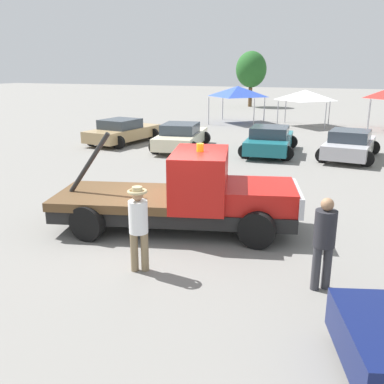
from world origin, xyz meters
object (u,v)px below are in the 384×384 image
(canopy_tent_blue, at_px, (238,91))
(person_near_truck, at_px, (324,238))
(parked_car_cream, at_px, (181,137))
(canopy_tent_white, at_px, (305,95))
(person_at_hood, at_px, (138,222))
(tree_left, at_px, (251,70))
(parked_car_tan, at_px, (123,131))
(parked_car_silver, at_px, (349,145))
(parked_car_teal, at_px, (270,140))
(tow_truck, at_px, (188,196))

(canopy_tent_blue, bearing_deg, person_near_truck, -70.66)
(parked_car_cream, distance_m, canopy_tent_white, 12.37)
(canopy_tent_blue, bearing_deg, person_at_hood, -78.93)
(person_near_truck, xyz_separation_m, tree_left, (-10.76, 37.36, 2.73))
(person_near_truck, height_order, canopy_tent_blue, canopy_tent_blue)
(parked_car_tan, bearing_deg, tree_left, 5.74)
(parked_car_tan, height_order, canopy_tent_white, canopy_tent_white)
(canopy_tent_blue, height_order, canopy_tent_white, canopy_tent_blue)
(parked_car_tan, distance_m, parked_car_cream, 3.74)
(parked_car_tan, xyz_separation_m, parked_car_silver, (11.82, 0.15, -0.00))
(parked_car_silver, bearing_deg, tree_left, 29.52)
(canopy_tent_blue, bearing_deg, parked_car_silver, -52.23)
(parked_car_silver, bearing_deg, parked_car_teal, 97.63)
(parked_car_teal, height_order, parked_car_silver, same)
(parked_car_cream, relative_size, canopy_tent_blue, 1.45)
(person_near_truck, distance_m, parked_car_silver, 12.94)
(person_near_truck, bearing_deg, canopy_tent_blue, 166.29)
(person_near_truck, xyz_separation_m, parked_car_tan, (-11.80, 12.78, -0.40))
(parked_car_silver, relative_size, canopy_tent_blue, 1.29)
(parked_car_cream, height_order, canopy_tent_white, canopy_tent_white)
(tow_truck, height_order, canopy_tent_blue, canopy_tent_blue)
(parked_car_tan, xyz_separation_m, parked_car_cream, (3.71, -0.46, 0.00))
(person_near_truck, relative_size, parked_car_silver, 0.41)
(canopy_tent_blue, bearing_deg, tow_truck, -77.53)
(canopy_tent_white, bearing_deg, tow_truck, -90.28)
(canopy_tent_white, distance_m, tree_left, 15.62)
(canopy_tent_white, bearing_deg, canopy_tent_blue, 179.62)
(person_near_truck, height_order, canopy_tent_white, canopy_tent_white)
(parked_car_tan, relative_size, canopy_tent_white, 1.48)
(person_near_truck, xyz_separation_m, parked_car_silver, (0.03, 12.94, -0.40))
(person_near_truck, bearing_deg, parked_car_silver, 146.84)
(person_at_hood, height_order, tree_left, tree_left)
(parked_car_cream, relative_size, parked_car_teal, 1.06)
(person_at_hood, bearing_deg, canopy_tent_white, -24.82)
(parked_car_cream, relative_size, parked_car_silver, 1.13)
(tow_truck, xyz_separation_m, parked_car_teal, (-0.11, 10.83, -0.25))
(tow_truck, distance_m, canopy_tent_white, 21.73)
(parked_car_tan, relative_size, parked_car_teal, 1.02)
(person_at_hood, relative_size, parked_car_tan, 0.38)
(parked_car_teal, xyz_separation_m, canopy_tent_white, (0.22, 10.86, 1.52))
(tow_truck, relative_size, person_near_truck, 3.59)
(parked_car_cream, xyz_separation_m, parked_car_teal, (4.46, 0.49, -0.00))
(person_near_truck, bearing_deg, tow_truck, -152.48)
(person_at_hood, bearing_deg, tree_left, -13.72)
(parked_car_teal, bearing_deg, person_at_hood, 174.97)
(parked_car_tan, xyz_separation_m, parked_car_teal, (8.17, 0.03, -0.00))
(parked_car_silver, bearing_deg, person_near_truck, -174.41)
(tow_truck, bearing_deg, parked_car_tan, 112.60)
(tow_truck, xyz_separation_m, tree_left, (-7.24, 35.38, 2.88))
(tow_truck, relative_size, parked_car_teal, 1.39)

